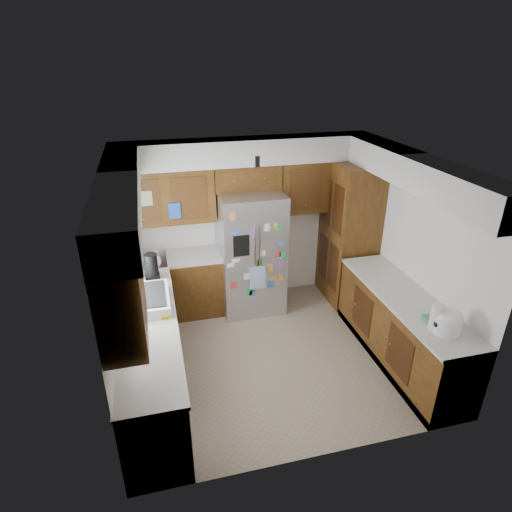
# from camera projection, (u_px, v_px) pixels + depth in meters

# --- Properties ---
(floor) EXTENTS (3.60, 3.60, 0.00)m
(floor) POSITION_uv_depth(u_px,v_px,m) (273.00, 354.00, 5.55)
(floor) COLOR gray
(floor) RESTS_ON ground
(room_shell) EXTENTS (3.64, 3.24, 2.52)m
(room_shell) POSITION_uv_depth(u_px,v_px,m) (258.00, 213.00, 5.05)
(room_shell) COLOR white
(room_shell) RESTS_ON ground
(left_counter_run) EXTENTS (1.36, 3.20, 0.92)m
(left_counter_run) POSITION_uv_depth(u_px,v_px,m) (163.00, 341.00, 5.08)
(left_counter_run) COLOR #43240D
(left_counter_run) RESTS_ON ground
(right_counter_run) EXTENTS (0.63, 2.25, 0.92)m
(right_counter_run) POSITION_uv_depth(u_px,v_px,m) (401.00, 331.00, 5.28)
(right_counter_run) COLOR #43240D
(right_counter_run) RESTS_ON ground
(pantry) EXTENTS (0.60, 0.90, 2.15)m
(pantry) POSITION_uv_depth(u_px,v_px,m) (349.00, 233.00, 6.42)
(pantry) COLOR #43240D
(pantry) RESTS_ON ground
(fridge) EXTENTS (0.90, 0.79, 1.80)m
(fridge) POSITION_uv_depth(u_px,v_px,m) (251.00, 253.00, 6.21)
(fridge) COLOR #A4A4A9
(fridge) RESTS_ON ground
(bridge_cabinet) EXTENTS (0.96, 0.34, 0.35)m
(bridge_cabinet) POSITION_uv_depth(u_px,v_px,m) (247.00, 176.00, 5.94)
(bridge_cabinet) COLOR #43240D
(bridge_cabinet) RESTS_ON fridge
(fridge_top_items) EXTENTS (0.69, 0.32, 0.28)m
(fridge_top_items) POSITION_uv_depth(u_px,v_px,m) (237.00, 156.00, 5.74)
(fridge_top_items) COLOR #2848B7
(fridge_top_items) RESTS_ON bridge_cabinet
(sink_assembly) EXTENTS (0.52, 0.72, 0.37)m
(sink_assembly) POSITION_uv_depth(u_px,v_px,m) (146.00, 300.00, 4.87)
(sink_assembly) COLOR white
(sink_assembly) RESTS_ON left_counter_run
(left_counter_clutter) EXTENTS (0.37, 0.87, 0.38)m
(left_counter_clutter) POSITION_uv_depth(u_px,v_px,m) (149.00, 265.00, 5.51)
(left_counter_clutter) COLOR black
(left_counter_clutter) RESTS_ON left_counter_run
(rice_cooker) EXTENTS (0.30, 0.29, 0.26)m
(rice_cooker) POSITION_uv_depth(u_px,v_px,m) (448.00, 321.00, 4.38)
(rice_cooker) COLOR white
(rice_cooker) RESTS_ON right_counter_run
(paper_towel) EXTENTS (0.13, 0.13, 0.30)m
(paper_towel) POSITION_uv_depth(u_px,v_px,m) (437.00, 317.00, 4.40)
(paper_towel) COLOR white
(paper_towel) RESTS_ON right_counter_run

